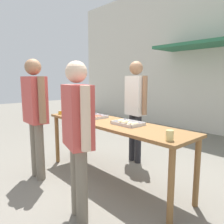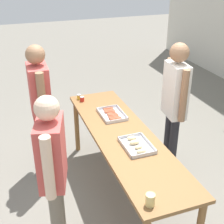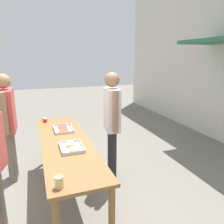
# 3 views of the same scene
# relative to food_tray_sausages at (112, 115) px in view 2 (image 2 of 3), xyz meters

# --- Properties ---
(ground_plane) EXTENTS (24.00, 24.00, 0.00)m
(ground_plane) POSITION_rel_food_tray_sausages_xyz_m (0.49, -0.04, -0.91)
(ground_plane) COLOR slate
(serving_table) EXTENTS (2.55, 0.68, 0.90)m
(serving_table) POSITION_rel_food_tray_sausages_xyz_m (0.49, -0.04, -0.12)
(serving_table) COLOR brown
(serving_table) RESTS_ON ground
(food_tray_sausages) EXTENTS (0.42, 0.30, 0.04)m
(food_tray_sausages) POSITION_rel_food_tray_sausages_xyz_m (0.00, 0.00, 0.00)
(food_tray_sausages) COLOR silver
(food_tray_sausages) RESTS_ON serving_table
(food_tray_buns) EXTENTS (0.41, 0.29, 0.06)m
(food_tray_buns) POSITION_rel_food_tray_sausages_xyz_m (0.78, -0.00, 0.00)
(food_tray_buns) COLOR silver
(food_tray_buns) RESTS_ON serving_table
(condiment_jar_mustard) EXTENTS (0.06, 0.06, 0.07)m
(condiment_jar_mustard) POSITION_rel_food_tray_sausages_xyz_m (-0.65, -0.27, 0.02)
(condiment_jar_mustard) COLOR gold
(condiment_jar_mustard) RESTS_ON serving_table
(condiment_jar_ketchup) EXTENTS (0.06, 0.06, 0.07)m
(condiment_jar_ketchup) POSITION_rel_food_tray_sausages_xyz_m (-0.57, -0.25, 0.02)
(condiment_jar_ketchup) COLOR #B22319
(condiment_jar_ketchup) RESTS_ON serving_table
(beer_cup) EXTENTS (0.08, 0.08, 0.11)m
(beer_cup) POSITION_rel_food_tray_sausages_xyz_m (1.63, -0.26, 0.04)
(beer_cup) COLOR #DBC67A
(beer_cup) RESTS_ON serving_table
(person_server_behind_table) EXTENTS (0.54, 0.25, 1.84)m
(person_server_behind_table) POSITION_rel_food_tray_sausages_xyz_m (0.23, 0.77, 0.21)
(person_server_behind_table) COLOR #232328
(person_server_behind_table) RESTS_ON ground
(person_customer_holding_hotdog) EXTENTS (0.63, 0.25, 1.82)m
(person_customer_holding_hotdog) POSITION_rel_food_tray_sausages_xyz_m (-0.34, -0.85, 0.18)
(person_customer_holding_hotdog) COLOR #756B5B
(person_customer_holding_hotdog) RESTS_ON ground
(person_customer_with_cup) EXTENTS (0.59, 0.34, 1.71)m
(person_customer_with_cup) POSITION_rel_food_tray_sausages_xyz_m (0.95, -0.94, 0.11)
(person_customer_with_cup) COLOR #756B5B
(person_customer_with_cup) RESTS_ON ground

